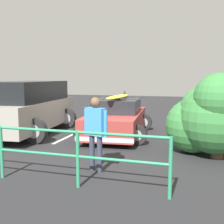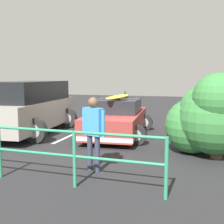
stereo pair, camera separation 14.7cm
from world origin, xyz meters
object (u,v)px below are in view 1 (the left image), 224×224
at_px(person_bystander, 96,127).
at_px(bush_near_left, 208,117).
at_px(sedan_car, 117,118).
at_px(suv_car, 30,107).

xyz_separation_m(person_bystander, bush_near_left, (-2.51, -2.02, 0.07)).
bearing_deg(sedan_car, person_bystander, 98.17).
relative_size(sedan_car, bush_near_left, 1.90).
bearing_deg(suv_car, person_bystander, 138.47).
height_order(suv_car, bush_near_left, bush_near_left).
bearing_deg(bush_near_left, sedan_car, -32.38).
distance_m(suv_car, person_bystander, 5.12).
height_order(sedan_car, person_bystander, person_bystander).
xyz_separation_m(sedan_car, person_bystander, (-0.57, 3.98, 0.38)).
bearing_deg(person_bystander, sedan_car, -81.83).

